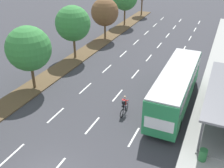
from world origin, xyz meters
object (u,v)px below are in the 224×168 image
at_px(trash_bin, 203,155).
at_px(median_tree_second, 29,49).
at_px(median_tree_fourth, 105,12).
at_px(bus, 176,85).
at_px(median_tree_third, 73,23).
at_px(cyclist, 124,106).

bearing_deg(trash_bin, median_tree_second, 167.68).
xyz_separation_m(median_tree_fourth, trash_bin, (16.77, -20.58, -3.49)).
distance_m(bus, trash_bin, 7.13).
relative_size(median_tree_second, trash_bin, 7.31).
xyz_separation_m(median_tree_second, median_tree_fourth, (-0.21, 16.96, -0.15)).
relative_size(median_tree_fourth, trash_bin, 7.02).
relative_size(bus, median_tree_fourth, 1.89).
height_order(median_tree_third, trash_bin, median_tree_third).
height_order(bus, median_tree_second, median_tree_second).
distance_m(median_tree_fourth, trash_bin, 26.78).
xyz_separation_m(median_tree_second, trash_bin, (16.57, -3.62, -3.64)).
bearing_deg(median_tree_fourth, trash_bin, -50.82).
relative_size(cyclist, median_tree_second, 0.29).
bearing_deg(trash_bin, bus, 117.34).
bearing_deg(cyclist, median_tree_fourth, 119.80).
distance_m(bus, median_tree_second, 13.78).
relative_size(median_tree_second, median_tree_fourth, 1.04).
relative_size(cyclist, median_tree_fourth, 0.30).
bearing_deg(median_tree_third, median_tree_fourth, 88.69).
bearing_deg(bus, cyclist, -138.73).
bearing_deg(bus, median_tree_second, -169.10).
distance_m(median_tree_second, trash_bin, 17.34).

